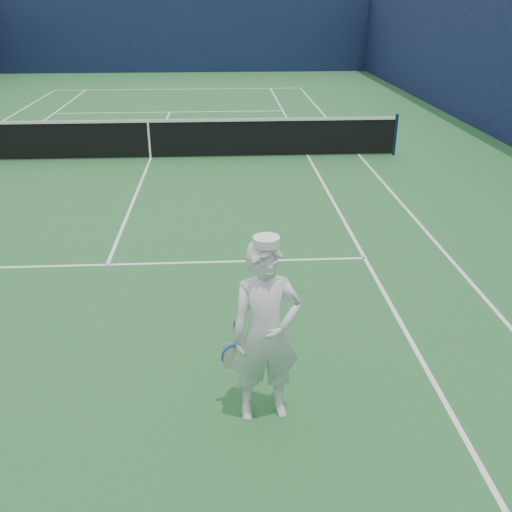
% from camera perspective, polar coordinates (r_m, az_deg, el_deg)
% --- Properties ---
extents(ground, '(80.00, 80.00, 0.00)m').
position_cam_1_polar(ground, '(15.25, -10.49, 9.55)').
color(ground, '#24602E').
rests_on(ground, ground).
extents(court_markings, '(11.03, 23.83, 0.01)m').
position_cam_1_polar(court_markings, '(15.24, -10.49, 9.57)').
color(court_markings, white).
rests_on(court_markings, ground).
extents(windscreen_fence, '(20.12, 36.12, 4.00)m').
position_cam_1_polar(windscreen_fence, '(14.86, -11.10, 17.00)').
color(windscreen_fence, '#0E1736').
rests_on(windscreen_fence, ground).
extents(tennis_net, '(12.88, 0.09, 1.07)m').
position_cam_1_polar(tennis_net, '(15.11, -10.65, 11.58)').
color(tennis_net, '#141E4C').
rests_on(tennis_net, ground).
extents(tennis_player, '(0.82, 0.53, 1.94)m').
position_cam_1_polar(tennis_player, '(5.48, 0.95, -7.72)').
color(tennis_player, white).
rests_on(tennis_player, ground).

